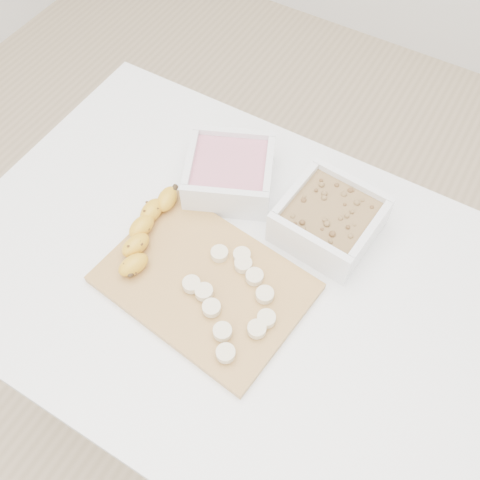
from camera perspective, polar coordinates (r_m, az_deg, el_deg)
The scene contains 7 objects.
ground at distance 1.64m, azimuth -0.56°, elevation -16.24°, with size 3.50×3.50×0.00m, color #C6AD89.
table at distance 1.03m, azimuth -0.86°, elevation -5.91°, with size 1.00×0.70×0.75m.
bowl_yogurt at distance 1.02m, azimuth -1.11°, elevation 7.25°, with size 0.21×0.21×0.07m.
bowl_granola at distance 0.97m, azimuth 9.52°, elevation 2.21°, with size 0.18×0.18×0.08m.
cutting_board at distance 0.92m, azimuth -3.78°, elevation -4.58°, with size 0.34×0.24×0.01m, color tan.
banana at distance 0.96m, azimuth -9.96°, elevation 0.89°, with size 0.05×0.19×0.03m, color gold, non-canonical shape.
banana_slices at distance 0.89m, azimuth -0.70°, elevation -5.96°, with size 0.17×0.20×0.02m.
Camera 1 is at (0.25, -0.39, 1.57)m, focal length 40.00 mm.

